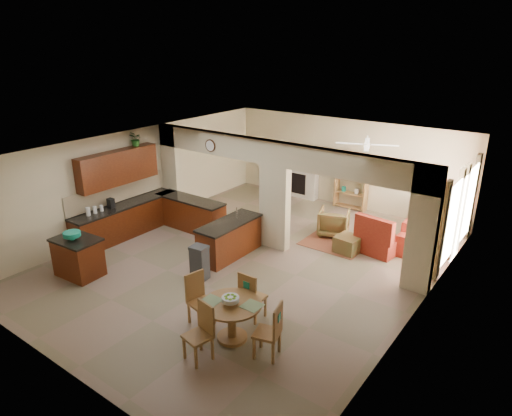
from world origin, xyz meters
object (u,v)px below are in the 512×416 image
Objects in this scene: sofa at (435,228)px; kitchen_island at (78,257)px; dining_table at (232,315)px; armchair at (334,222)px.

kitchen_island is at bearing 136.87° from sofa.
sofa is at bearing 75.03° from dining_table.
sofa is at bearing 43.99° from kitchen_island.
kitchen_island is 0.38× the size of sofa.
kitchen_island is 8.97m from sofa.
armchair reaches higher than dining_table.
dining_table is 1.33× the size of armchair.
sofa reaches higher than armchair.
kitchen_island is at bearing -177.01° from dining_table.
armchair is at bearing 113.95° from sofa.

